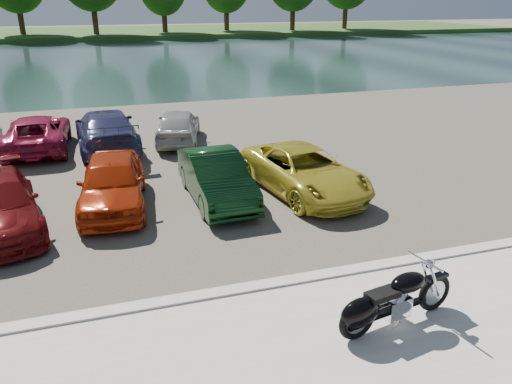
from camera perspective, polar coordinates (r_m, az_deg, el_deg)
ground at (r=8.43m, az=12.82°, el=-16.66°), size 200.00×200.00×0.00m
kerb at (r=9.83m, az=7.05°, el=-9.68°), size 60.00×0.30×0.14m
parking_lot at (r=17.75m, az=-4.94°, el=4.64°), size 60.00×18.00×0.04m
river at (r=46.04m, az=-13.31°, el=14.50°), size 120.00×40.00×0.00m
far_bank at (r=77.84m, az=-15.52°, el=17.15°), size 120.00×24.00×0.60m
motorcycle at (r=8.44m, az=14.79°, el=-12.13°), size 2.31×0.84×1.05m
car_4 at (r=13.22m, az=-16.10°, el=1.09°), size 1.96×4.11×1.36m
car_5 at (r=13.21m, az=-4.57°, el=1.71°), size 1.47×3.93×1.28m
car_6 at (r=13.76m, az=5.51°, el=2.43°), size 2.77×4.78×1.25m
car_10 at (r=19.25m, az=-23.73°, el=6.20°), size 2.11×4.48×1.24m
car_11 at (r=18.45m, az=-16.76°, el=6.81°), size 2.26×5.00×1.42m
car_12 at (r=18.85m, az=-8.89°, el=7.51°), size 2.34×3.95×1.26m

